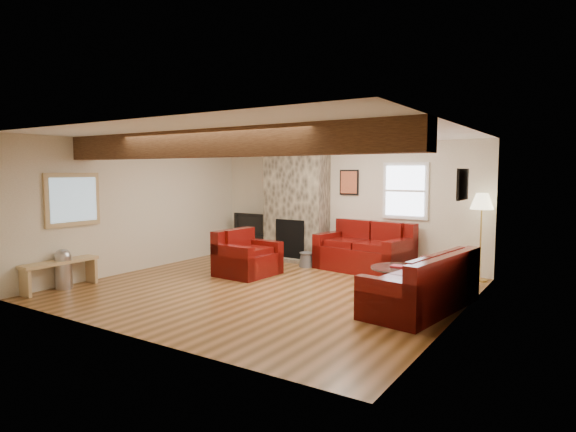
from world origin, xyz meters
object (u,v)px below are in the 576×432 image
at_px(television, 252,224).
at_px(armchair_red, 248,253).
at_px(sofa_three, 421,281).
at_px(tv_cabinet, 252,244).
at_px(loveseat, 364,246).
at_px(coffee_table, 399,281).
at_px(floor_lamp, 482,206).

bearing_deg(television, armchair_red, -54.84).
height_order(sofa_three, tv_cabinet, sofa_three).
relative_size(sofa_three, loveseat, 1.17).
xyz_separation_m(armchair_red, tv_cabinet, (-1.31, 1.86, -0.19)).
distance_m(coffee_table, floor_lamp, 2.20).
xyz_separation_m(sofa_three, coffee_table, (-0.54, 0.61, -0.19)).
distance_m(loveseat, television, 2.98).
distance_m(loveseat, armchair_red, 2.27).
bearing_deg(coffee_table, tv_cabinet, 157.60).
distance_m(sofa_three, coffee_table, 0.83).
xyz_separation_m(loveseat, floor_lamp, (2.08, 0.28, 0.85)).
relative_size(sofa_three, floor_lamp, 1.34).
height_order(armchair_red, coffee_table, armchair_red).
height_order(coffee_table, television, television).
height_order(tv_cabinet, floor_lamp, floor_lamp).
bearing_deg(television, floor_lamp, -0.25).
bearing_deg(sofa_three, loveseat, -130.62).
bearing_deg(armchair_red, tv_cabinet, 38.46).
bearing_deg(floor_lamp, loveseat, -172.39).
bearing_deg(sofa_three, tv_cabinet, -107.88).
relative_size(armchair_red, coffee_table, 1.17).
distance_m(coffee_table, television, 4.54).
bearing_deg(armchair_red, coffee_table, -83.83).
bearing_deg(television, tv_cabinet, 0.00).
distance_m(armchair_red, coffee_table, 2.87).
height_order(armchair_red, television, television).
distance_m(armchair_red, television, 2.30).
relative_size(tv_cabinet, floor_lamp, 0.60).
relative_size(loveseat, armchair_red, 1.72).
height_order(sofa_three, loveseat, loveseat).
bearing_deg(tv_cabinet, armchair_red, -54.84).
xyz_separation_m(sofa_three, armchair_red, (-3.41, 0.46, 0.02)).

